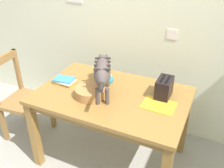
{
  "coord_description": "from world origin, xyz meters",
  "views": [
    {
      "loc": [
        0.86,
        -0.78,
        1.92
      ],
      "look_at": [
        0.07,
        0.93,
        0.86
      ],
      "focal_mm": 40.0,
      "sensor_mm": 36.0,
      "label": 1
    }
  ],
  "objects_px": {
    "cat": "(103,71)",
    "saucer_bowl": "(104,80)",
    "dining_table": "(112,102)",
    "book_stack": "(65,81)",
    "wooden_chair_near": "(22,99)",
    "magazine": "(159,105)",
    "wicker_basket": "(90,92)",
    "coffee_mug": "(104,75)",
    "toaster": "(164,88)"
  },
  "relations": [
    {
      "from": "wicker_basket",
      "to": "magazine",
      "type": "bearing_deg",
      "value": 11.41
    },
    {
      "from": "saucer_bowl",
      "to": "wicker_basket",
      "type": "bearing_deg",
      "value": -85.7
    },
    {
      "from": "coffee_mug",
      "to": "wooden_chair_near",
      "type": "height_order",
      "value": "wooden_chair_near"
    },
    {
      "from": "saucer_bowl",
      "to": "coffee_mug",
      "type": "height_order",
      "value": "coffee_mug"
    },
    {
      "from": "cat",
      "to": "book_stack",
      "type": "relative_size",
      "value": 3.06
    },
    {
      "from": "cat",
      "to": "saucer_bowl",
      "type": "bearing_deg",
      "value": 90.0
    },
    {
      "from": "cat",
      "to": "coffee_mug",
      "type": "relative_size",
      "value": 4.86
    },
    {
      "from": "cat",
      "to": "coffee_mug",
      "type": "bearing_deg",
      "value": 89.27
    },
    {
      "from": "toaster",
      "to": "coffee_mug",
      "type": "bearing_deg",
      "value": 176.77
    },
    {
      "from": "coffee_mug",
      "to": "book_stack",
      "type": "relative_size",
      "value": 0.63
    },
    {
      "from": "wooden_chair_near",
      "to": "coffee_mug",
      "type": "bearing_deg",
      "value": 100.49
    },
    {
      "from": "dining_table",
      "to": "book_stack",
      "type": "bearing_deg",
      "value": -179.3
    },
    {
      "from": "cat",
      "to": "book_stack",
      "type": "bearing_deg",
      "value": 153.52
    },
    {
      "from": "cat",
      "to": "saucer_bowl",
      "type": "relative_size",
      "value": 3.46
    },
    {
      "from": "saucer_bowl",
      "to": "wicker_basket",
      "type": "height_order",
      "value": "wicker_basket"
    },
    {
      "from": "wooden_chair_near",
      "to": "book_stack",
      "type": "bearing_deg",
      "value": 90.63
    },
    {
      "from": "cat",
      "to": "book_stack",
      "type": "height_order",
      "value": "cat"
    },
    {
      "from": "coffee_mug",
      "to": "magazine",
      "type": "xyz_separation_m",
      "value": [
        0.6,
        -0.19,
        -0.06
      ]
    },
    {
      "from": "magazine",
      "to": "wooden_chair_near",
      "type": "height_order",
      "value": "wooden_chair_near"
    },
    {
      "from": "magazine",
      "to": "coffee_mug",
      "type": "bearing_deg",
      "value": 163.93
    },
    {
      "from": "wicker_basket",
      "to": "wooden_chair_near",
      "type": "distance_m",
      "value": 0.96
    },
    {
      "from": "saucer_bowl",
      "to": "toaster",
      "type": "distance_m",
      "value": 0.6
    },
    {
      "from": "saucer_bowl",
      "to": "wooden_chair_near",
      "type": "height_order",
      "value": "wooden_chair_near"
    },
    {
      "from": "dining_table",
      "to": "wicker_basket",
      "type": "xyz_separation_m",
      "value": [
        -0.15,
        -0.12,
        0.13
      ]
    },
    {
      "from": "dining_table",
      "to": "magazine",
      "type": "relative_size",
      "value": 4.97
    },
    {
      "from": "magazine",
      "to": "wicker_basket",
      "type": "relative_size",
      "value": 1.01
    },
    {
      "from": "coffee_mug",
      "to": "wicker_basket",
      "type": "height_order",
      "value": "coffee_mug"
    },
    {
      "from": "dining_table",
      "to": "magazine",
      "type": "height_order",
      "value": "magazine"
    },
    {
      "from": "cat",
      "to": "coffee_mug",
      "type": "height_order",
      "value": "cat"
    },
    {
      "from": "coffee_mug",
      "to": "dining_table",
      "type": "bearing_deg",
      "value": -47.15
    },
    {
      "from": "coffee_mug",
      "to": "book_stack",
      "type": "xyz_separation_m",
      "value": [
        -0.32,
        -0.19,
        -0.04
      ]
    },
    {
      "from": "magazine",
      "to": "wooden_chair_near",
      "type": "distance_m",
      "value": 1.5
    },
    {
      "from": "saucer_bowl",
      "to": "coffee_mug",
      "type": "distance_m",
      "value": 0.05
    },
    {
      "from": "cat",
      "to": "saucer_bowl",
      "type": "height_order",
      "value": "cat"
    },
    {
      "from": "dining_table",
      "to": "wicker_basket",
      "type": "relative_size",
      "value": 5.04
    },
    {
      "from": "cat",
      "to": "toaster",
      "type": "xyz_separation_m",
      "value": [
        0.5,
        0.17,
        -0.13
      ]
    },
    {
      "from": "dining_table",
      "to": "toaster",
      "type": "relative_size",
      "value": 6.65
    },
    {
      "from": "magazine",
      "to": "wicker_basket",
      "type": "bearing_deg",
      "value": -167.33
    },
    {
      "from": "book_stack",
      "to": "toaster",
      "type": "xyz_separation_m",
      "value": [
        0.92,
        0.16,
        0.06
      ]
    },
    {
      "from": "toaster",
      "to": "dining_table",
      "type": "bearing_deg",
      "value": -160.17
    },
    {
      "from": "magazine",
      "to": "toaster",
      "type": "xyz_separation_m",
      "value": [
        -0.0,
        0.15,
        0.08
      ]
    },
    {
      "from": "saucer_bowl",
      "to": "book_stack",
      "type": "distance_m",
      "value": 0.37
    },
    {
      "from": "cat",
      "to": "toaster",
      "type": "bearing_deg",
      "value": -6.82
    },
    {
      "from": "wicker_basket",
      "to": "wooden_chair_near",
      "type": "bearing_deg",
      "value": 176.67
    },
    {
      "from": "magazine",
      "to": "wooden_chair_near",
      "type": "xyz_separation_m",
      "value": [
        -1.47,
        -0.06,
        -0.3
      ]
    },
    {
      "from": "wooden_chair_near",
      "to": "dining_table",
      "type": "bearing_deg",
      "value": 88.07
    },
    {
      "from": "cat",
      "to": "book_stack",
      "type": "distance_m",
      "value": 0.46
    },
    {
      "from": "coffee_mug",
      "to": "book_stack",
      "type": "distance_m",
      "value": 0.38
    },
    {
      "from": "cat",
      "to": "magazine",
      "type": "distance_m",
      "value": 0.55
    },
    {
      "from": "dining_table",
      "to": "saucer_bowl",
      "type": "bearing_deg",
      "value": 133.36
    }
  ]
}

